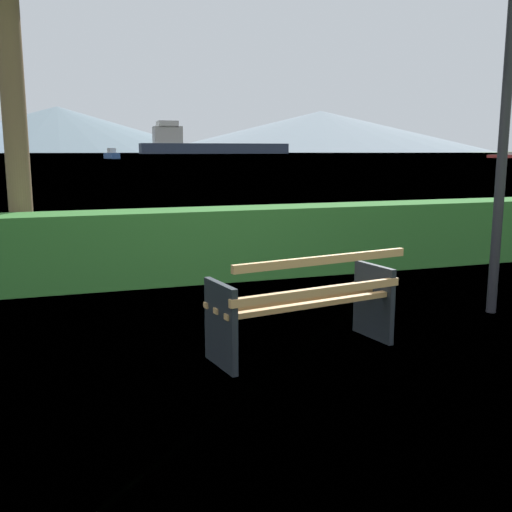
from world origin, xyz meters
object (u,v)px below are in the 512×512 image
object	(u,v)px
lamp_post	(508,80)
cargo_ship_large	(204,145)
tender_far	(112,155)
sailboat_mid	(507,156)
park_bench	(305,304)

from	to	relation	value
lamp_post	cargo_ship_large	world-z (taller)	cargo_ship_large
tender_far	sailboat_mid	bearing A→B (deg)	-10.36
park_bench	tender_far	distance (m)	121.14
lamp_post	cargo_ship_large	size ratio (longest dim) A/B	0.04
tender_far	cargo_ship_large	bearing A→B (deg)	70.53
sailboat_mid	tender_far	distance (m)	87.54
lamp_post	tender_far	distance (m)	120.47
lamp_post	park_bench	bearing A→B (deg)	-167.37
park_bench	sailboat_mid	size ratio (longest dim) A/B	0.21
cargo_ship_large	tender_far	size ratio (longest dim) A/B	11.82
lamp_post	tender_far	size ratio (longest dim) A/B	0.53
park_bench	cargo_ship_large	size ratio (longest dim) A/B	0.02
park_bench	cargo_ship_large	bearing A→B (deg)	76.67
park_bench	cargo_ship_large	world-z (taller)	cargo_ship_large
lamp_post	cargo_ship_large	distance (m)	298.89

